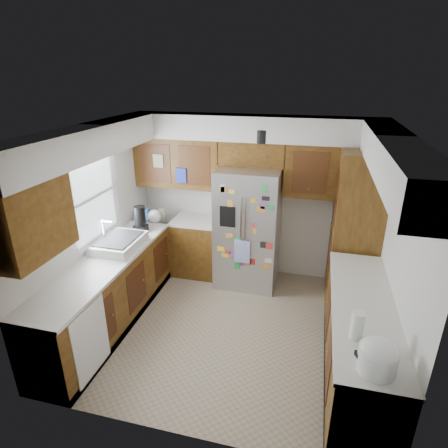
% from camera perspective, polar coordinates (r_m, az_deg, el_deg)
% --- Properties ---
extents(floor, '(3.60, 3.60, 0.00)m').
position_cam_1_polar(floor, '(5.00, 0.69, -15.46)').
color(floor, gray).
rests_on(floor, ground).
extents(room_shell, '(3.64, 3.24, 2.52)m').
position_cam_1_polar(room_shell, '(4.51, 0.58, 6.31)').
color(room_shell, beige).
rests_on(room_shell, ground).
extents(left_counter_run, '(1.36, 3.20, 0.92)m').
position_cam_1_polar(left_counter_run, '(5.21, -14.10, -8.83)').
color(left_counter_run, '#41240C').
rests_on(left_counter_run, ground).
extents(right_counter_run, '(0.63, 2.25, 0.92)m').
position_cam_1_polar(right_counter_run, '(4.32, 19.70, -16.94)').
color(right_counter_run, '#41240C').
rests_on(right_counter_run, ground).
extents(pantry, '(0.60, 0.90, 2.15)m').
position_cam_1_polar(pantry, '(5.41, 19.38, -0.60)').
color(pantry, '#41240C').
rests_on(pantry, ground).
extents(fridge, '(0.90, 0.79, 1.80)m').
position_cam_1_polar(fridge, '(5.57, 3.65, -0.60)').
color(fridge, '#A5A6AA').
rests_on(fridge, ground).
extents(bridge_cabinet, '(0.96, 0.34, 0.35)m').
position_cam_1_polar(bridge_cabinet, '(5.47, 4.39, 10.74)').
color(bridge_cabinet, '#41240C').
rests_on(bridge_cabinet, fridge).
extents(fridge_top_items, '(0.83, 0.39, 0.31)m').
position_cam_1_polar(fridge_top_items, '(5.41, 3.19, 14.02)').
color(fridge_top_items, '#1011AA').
rests_on(fridge_top_items, bridge_cabinet).
extents(sink_assembly, '(0.52, 0.70, 0.37)m').
position_cam_1_polar(sink_assembly, '(5.07, -15.70, -2.77)').
color(sink_assembly, white).
rests_on(sink_assembly, left_counter_run).
extents(left_counter_clutter, '(0.36, 0.86, 0.38)m').
position_cam_1_polar(left_counter_clutter, '(5.64, -11.80, 0.88)').
color(left_counter_clutter, black).
rests_on(left_counter_clutter, left_counter_run).
extents(rice_cooker, '(0.31, 0.30, 0.26)m').
position_cam_1_polar(rice_cooker, '(3.23, 22.40, -18.08)').
color(rice_cooker, white).
rests_on(rice_cooker, right_counter_run).
extents(paper_towel, '(0.11, 0.11, 0.25)m').
position_cam_1_polar(paper_towel, '(3.50, 19.64, -14.35)').
color(paper_towel, white).
rests_on(paper_towel, right_counter_run).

